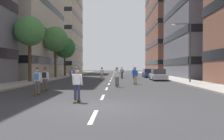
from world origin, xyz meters
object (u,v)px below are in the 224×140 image
at_px(street_tree_near, 30,32).
at_px(skater_3, 116,71).
at_px(street_tree_far, 55,39).
at_px(streetlamp_right, 187,46).
at_px(street_tree_mid, 65,48).
at_px(skater_2, 77,83).
at_px(parked_car_mid, 149,73).
at_px(skater_6, 117,76).
at_px(skater_0, 122,72).
at_px(skater_4, 37,79).
at_px(skater_7, 102,73).
at_px(skater_1, 134,72).
at_px(parked_car_near, 158,75).
at_px(skater_8, 135,75).
at_px(skater_9, 45,77).
at_px(skater_5, 72,74).

bearing_deg(street_tree_near, skater_3, 58.20).
relative_size(street_tree_far, streetlamp_right, 1.27).
xyz_separation_m(street_tree_mid, skater_2, (8.02, -30.17, -4.56)).
xyz_separation_m(parked_car_mid, skater_6, (-5.53, -18.23, 0.29)).
relative_size(street_tree_far, skater_0, 4.64).
bearing_deg(skater_0, street_tree_mid, 146.97).
bearing_deg(street_tree_far, street_tree_mid, 90.00).
bearing_deg(street_tree_near, skater_4, -65.63).
distance_m(street_tree_mid, skater_2, 31.55).
bearing_deg(skater_7, parked_car_mid, 52.34).
distance_m(street_tree_mid, skater_4, 28.36).
xyz_separation_m(street_tree_mid, skater_0, (10.86, -7.06, -4.53)).
bearing_deg(skater_7, streetlamp_right, -23.18).
xyz_separation_m(streetlamp_right, skater_1, (-5.07, 8.74, -3.15)).
bearing_deg(streetlamp_right, parked_car_near, 112.05).
relative_size(skater_8, skater_9, 1.00).
distance_m(skater_5, skater_9, 7.46).
bearing_deg(skater_9, street_tree_mid, 100.49).
relative_size(parked_car_near, skater_0, 2.47).
bearing_deg(skater_8, skater_7, 124.52).
bearing_deg(street_tree_far, skater_4, -76.81).
height_order(skater_0, skater_5, same).
bearing_deg(skater_8, skater_3, 96.45).
relative_size(street_tree_near, skater_8, 4.21).
bearing_deg(parked_car_mid, street_tree_mid, 167.23).
height_order(parked_car_near, street_tree_mid, street_tree_mid).
relative_size(parked_car_mid, skater_6, 2.47).
bearing_deg(parked_car_near, skater_7, -171.38).
bearing_deg(parked_car_near, street_tree_far, 159.63).
xyz_separation_m(street_tree_mid, skater_3, (9.90, -0.60, -4.53)).
height_order(parked_car_mid, skater_6, skater_6).
xyz_separation_m(streetlamp_right, skater_4, (-12.77, -10.18, -3.12)).
xyz_separation_m(street_tree_far, skater_1, (12.67, -2.32, -5.33)).
bearing_deg(skater_5, skater_4, -90.87).
height_order(street_tree_mid, skater_4, street_tree_mid).
relative_size(streetlamp_right, skater_1, 3.65).
relative_size(parked_car_near, skater_3, 2.47).
distance_m(skater_3, skater_9, 25.04).
bearing_deg(parked_car_near, streetlamp_right, -67.95).
xyz_separation_m(street_tree_mid, skater_8, (11.96, -18.85, -4.56)).
distance_m(parked_car_near, skater_5, 11.86).
height_order(skater_4, skater_6, same).
xyz_separation_m(streetlamp_right, skater_2, (-9.72, -12.80, -3.15)).
distance_m(street_tree_mid, skater_1, 15.99).
distance_m(skater_4, skater_6, 7.71).
relative_size(parked_car_mid, skater_3, 2.47).
xyz_separation_m(street_tree_near, skater_9, (4.65, -8.52, -4.87)).
distance_m(street_tree_near, streetlamp_right, 17.84).
xyz_separation_m(parked_car_near, skater_9, (-10.96, -12.97, 0.32)).
relative_size(streetlamp_right, skater_8, 3.65).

